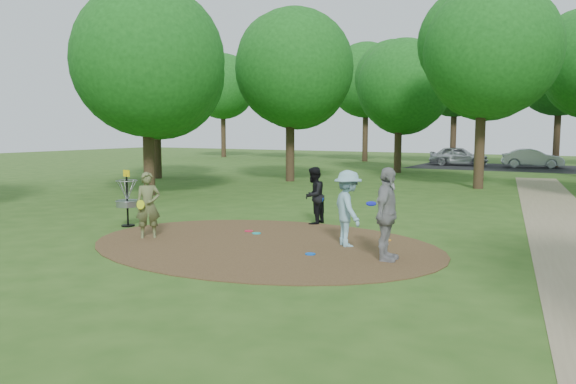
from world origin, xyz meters
The scene contains 15 objects.
ground centered at (0.00, 0.00, 0.00)m, with size 100.00×100.00×0.00m, color #2D5119.
dirt_clearing centered at (0.00, 0.00, 0.01)m, with size 8.40×8.40×0.02m, color #47301C.
parking_lot centered at (2.00, 30.00, 0.00)m, with size 14.00×8.00×0.01m, color black.
player_observer_with_disc centered at (-2.82, -0.68, 0.81)m, with size 0.69×0.68×1.61m.
player_throwing_with_disc centered at (1.78, 0.77, 0.86)m, with size 1.29×1.26×1.73m.
player_walking_with_disc centered at (-0.23, 3.08, 0.80)m, with size 0.63×0.79×1.60m.
player_waiting_with_disc centered at (3.00, -0.14, 0.95)m, with size 0.56×1.15×1.89m.
disc_ground_cyan centered at (-0.80, 1.00, 0.03)m, with size 0.22×0.22×0.02m, color #16AFB4.
disc_ground_blue centered at (1.45, -0.43, 0.03)m, with size 0.22×0.22×0.02m, color blue.
disc_ground_red centered at (-1.14, 1.18, 0.03)m, with size 0.22×0.22×0.02m, color red.
car_left centered at (-2.22, 30.44, 0.69)m, with size 1.63×4.06×1.38m, color #B0B3B8.
car_right centered at (2.67, 30.42, 0.64)m, with size 1.36×3.90×1.28m, color #A4A7AB.
disc_ground_orange centered at (2.35, 1.76, 0.03)m, with size 0.22×0.22×0.02m, color orange.
disc_golf_basket centered at (-4.50, 0.30, 0.87)m, with size 0.63×0.63×1.54m.
tree_ring centered at (0.24, 8.65, 5.17)m, with size 37.37×45.61×8.89m.
Camera 1 is at (6.66, -10.77, 2.66)m, focal length 35.00 mm.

